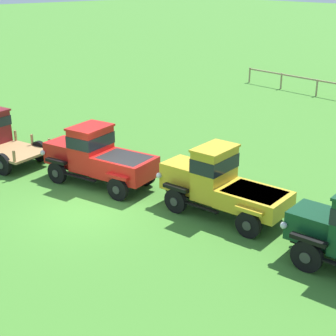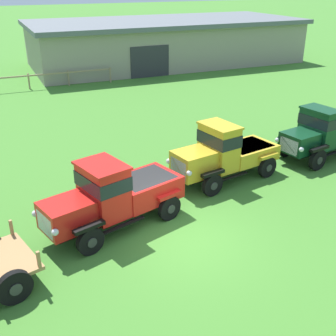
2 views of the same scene
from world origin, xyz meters
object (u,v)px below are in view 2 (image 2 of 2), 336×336
farm_shed (166,41)px  vintage_truck_second_in_line (112,195)px  vintage_truck_midrow_center (223,153)px  vintage_truck_far_side (322,134)px

farm_shed → vintage_truck_second_in_line: size_ratio=4.89×
farm_shed → vintage_truck_second_in_line: (-12.64, -24.91, -0.81)m
vintage_truck_second_in_line → vintage_truck_midrow_center: (4.89, 1.56, -0.01)m
farm_shed → vintage_truck_far_side: 23.29m
vintage_truck_midrow_center → farm_shed: bearing=71.6°
vintage_truck_far_side → farm_shed: bearing=83.5°
farm_shed → vintage_truck_far_side: (-2.65, -23.13, -0.83)m
farm_shed → vintage_truck_midrow_center: (-7.75, -23.35, -0.82)m
vintage_truck_second_in_line → vintage_truck_midrow_center: size_ratio=1.04×
farm_shed → vintage_truck_second_in_line: bearing=-116.9°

